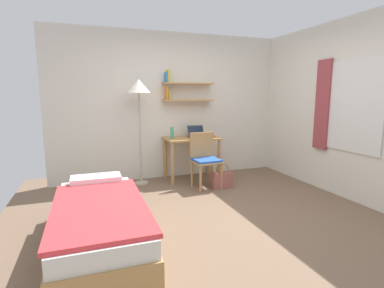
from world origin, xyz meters
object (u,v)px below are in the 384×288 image
object	(u,v)px
bed	(100,224)
desk_chair	(205,157)
book_stack	(209,136)
handbag	(222,180)
standing_lamp	(139,92)
laptop	(196,134)
water_bottle	(172,133)
desk	(192,146)

from	to	relation	value
bed	desk_chair	distance (m)	2.29
book_stack	handbag	xyz separation A→B (m)	(-0.03, -0.66, -0.64)
desk_chair	standing_lamp	world-z (taller)	standing_lamp
bed	desk_chair	bearing A→B (deg)	40.49
desk_chair	laptop	bearing A→B (deg)	83.94
desk_chair	book_stack	world-z (taller)	desk_chair
water_bottle	desk	bearing A→B (deg)	-0.88
laptop	water_bottle	size ratio (longest dim) A/B	1.53
standing_lamp	water_bottle	distance (m)	0.89
handbag	book_stack	bearing A→B (deg)	87.39
handbag	standing_lamp	bearing A→B (deg)	149.96
desk_chair	bed	bearing A→B (deg)	-139.51
bed	desk	size ratio (longest dim) A/B	1.98
book_stack	desk	bearing A→B (deg)	174.40
desk	book_stack	size ratio (longest dim) A/B	3.99
standing_lamp	book_stack	world-z (taller)	standing_lamp
standing_lamp	laptop	world-z (taller)	standing_lamp
standing_lamp	handbag	size ratio (longest dim) A/B	4.18
desk	standing_lamp	xyz separation A→B (m)	(-0.92, 0.01, 0.94)
desk	desk_chair	size ratio (longest dim) A/B	1.06
laptop	handbag	size ratio (longest dim) A/B	0.73
bed	book_stack	world-z (taller)	book_stack
desk	laptop	xyz separation A→B (m)	(0.11, 0.05, 0.20)
laptop	handbag	xyz separation A→B (m)	(0.18, -0.74, -0.67)
standing_lamp	handbag	world-z (taller)	standing_lamp
desk	desk_chair	distance (m)	0.52
water_bottle	handbag	distance (m)	1.19
desk	book_stack	bearing A→B (deg)	-5.60
desk_chair	water_bottle	bearing A→B (deg)	128.49
book_stack	handbag	world-z (taller)	book_stack
bed	standing_lamp	xyz separation A→B (m)	(0.76, 1.99, 1.31)
standing_lamp	laptop	xyz separation A→B (m)	(1.02, 0.05, -0.74)
standing_lamp	water_bottle	world-z (taller)	standing_lamp
laptop	desk	bearing A→B (deg)	-153.54
standing_lamp	bed	bearing A→B (deg)	-111.00
laptop	book_stack	distance (m)	0.22
desk	handbag	distance (m)	0.88
desk	book_stack	world-z (taller)	book_stack
desk_chair	standing_lamp	xyz separation A→B (m)	(-0.97, 0.51, 1.05)
book_stack	laptop	bearing A→B (deg)	157.80
laptop	water_bottle	bearing A→B (deg)	-174.13
book_stack	handbag	bearing A→B (deg)	-92.61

